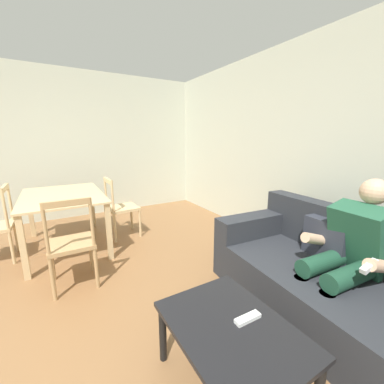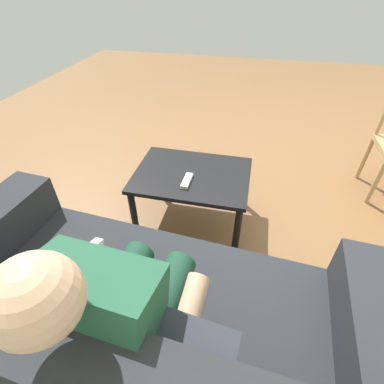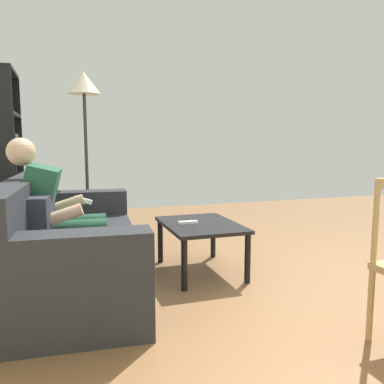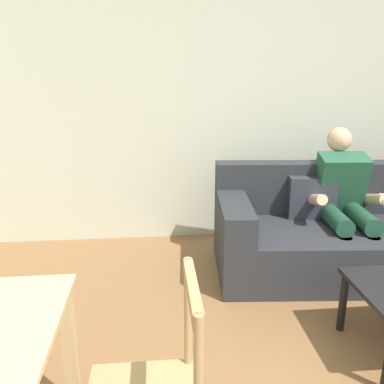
{
  "view_description": "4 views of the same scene",
  "coord_description": "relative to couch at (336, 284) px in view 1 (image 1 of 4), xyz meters",
  "views": [
    {
      "loc": [
        1.73,
        0.23,
        1.49
      ],
      "look_at": [
        -0.49,
        1.54,
        0.9
      ],
      "focal_mm": 22.23,
      "sensor_mm": 36.0,
      "label": 1
    },
    {
      "loc": [
        0.48,
        2.68,
        1.63
      ],
      "look_at": [
        0.85,
        1.01,
        0.26
      ],
      "focal_mm": 26.55,
      "sensor_mm": 36.0,
      "label": 2
    },
    {
      "loc": [
        -2.34,
        2.16,
        1.16
      ],
      "look_at": [
        -0.49,
        1.54,
        0.9
      ],
      "focal_mm": 37.21,
      "sensor_mm": 36.0,
      "label": 3
    },
    {
      "loc": [
        -0.73,
        -0.94,
        1.65
      ],
      "look_at": [
        -0.49,
        1.54,
        0.9
      ],
      "focal_mm": 38.18,
      "sensor_mm": 36.0,
      "label": 4
    }
  ],
  "objects": [
    {
      "name": "ground_plane",
      "position": [
        -0.83,
        -2.13,
        -0.32
      ],
      "size": [
        8.53,
        8.53,
        0.0
      ],
      "primitive_type": "plane",
      "color": "brown"
    },
    {
      "name": "wall_back",
      "position": [
        -0.83,
        0.89,
        1.03
      ],
      "size": [
        6.53,
        0.12,
        2.68
      ],
      "primitive_type": "cube",
      "color": "beige",
      "rests_on": "ground_plane"
    },
    {
      "name": "wall_side",
      "position": [
        -4.1,
        -2.13,
        1.03
      ],
      "size": [
        0.12,
        6.06,
        2.68
      ],
      "primitive_type": "cube",
      "color": "beige",
      "rests_on": "ground_plane"
    },
    {
      "name": "couch",
      "position": [
        0.0,
        0.0,
        0.0
      ],
      "size": [
        2.16,
        1.11,
        0.86
      ],
      "color": "#282B30",
      "rests_on": "ground_plane"
    },
    {
      "name": "person_lounging",
      "position": [
        0.03,
        0.06,
        0.28
      ],
      "size": [
        0.62,
        0.92,
        1.17
      ],
      "color": "#23563D",
      "rests_on": "ground_plane"
    },
    {
      "name": "coffee_table",
      "position": [
        0.01,
        -1.12,
        0.06
      ],
      "size": [
        0.84,
        0.62,
        0.44
      ],
      "color": "black",
      "rests_on": "ground_plane"
    },
    {
      "name": "tv_remote",
      "position": [
        0.03,
        -1.01,
        0.13
      ],
      "size": [
        0.05,
        0.17,
        0.02
      ],
      "primitive_type": "cube",
      "rotation": [
        0.0,
        0.0,
        3.11
      ],
      "color": "white",
      "rests_on": "coffee_table"
    },
    {
      "name": "dining_table",
      "position": [
        -2.65,
        -1.83,
        0.33
      ],
      "size": [
        1.43,
        0.97,
        0.75
      ],
      "color": "#D1B27F",
      "rests_on": "ground_plane"
    },
    {
      "name": "dining_chair_near_wall",
      "position": [
        -2.64,
        -1.07,
        0.13
      ],
      "size": [
        0.44,
        0.44,
        0.91
      ],
      "color": "#D1B27F",
      "rests_on": "ground_plane"
    },
    {
      "name": "dining_chair_facing_couch",
      "position": [
        -1.6,
        -1.83,
        0.14
      ],
      "size": [
        0.42,
        0.42,
        0.95
      ],
      "color": "tan",
      "rests_on": "ground_plane"
    }
  ]
}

